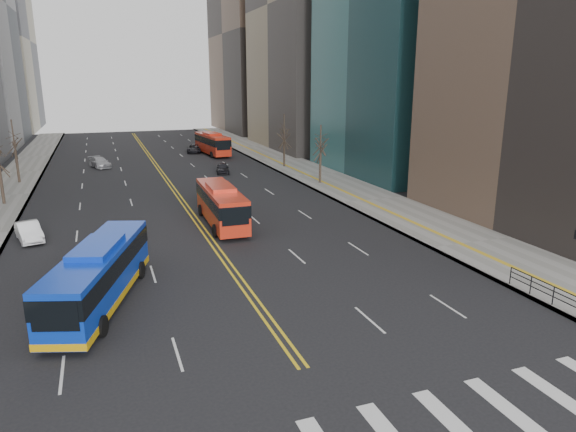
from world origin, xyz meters
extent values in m
cube|color=gray|center=(17.50, 45.00, 0.07)|extent=(7.00, 130.00, 0.15)
cube|color=gray|center=(-16.50, 45.00, 0.07)|extent=(5.00, 130.00, 0.15)
cube|color=silver|center=(3.55, 0.00, 0.01)|extent=(0.70, 4.00, 0.01)
cube|color=silver|center=(5.91, 0.00, 0.01)|extent=(0.70, 4.00, 0.01)
cube|color=silver|center=(8.27, 0.00, 0.01)|extent=(0.70, 4.00, 0.01)
cube|color=gold|center=(-0.20, 55.00, 0.01)|extent=(0.15, 100.00, 0.01)
cube|color=gold|center=(0.20, 55.00, 0.01)|extent=(0.15, 100.00, 0.01)
cube|color=gray|center=(30.00, 71.00, 23.00)|extent=(20.00, 26.00, 46.00)
cube|color=brown|center=(29.00, 103.00, 21.00)|extent=(18.00, 30.00, 42.00)
cube|color=black|center=(14.30, 6.00, 1.15)|extent=(0.04, 6.00, 0.04)
cylinder|color=black|center=(14.30, 6.00, 0.65)|extent=(0.06, 0.06, 1.00)
cylinder|color=black|center=(14.30, 7.50, 0.65)|extent=(0.06, 0.06, 1.00)
cylinder|color=black|center=(14.30, 9.00, 0.65)|extent=(0.06, 0.06, 1.00)
cylinder|color=#30231D|center=(-16.00, 41.00, 2.00)|extent=(0.28, 0.28, 4.00)
cylinder|color=#30231D|center=(-16.00, 52.00, 1.90)|extent=(0.28, 0.28, 3.80)
cylinder|color=#30231D|center=(16.00, 40.00, 1.75)|extent=(0.28, 0.28, 3.50)
cylinder|color=#30231D|center=(16.00, 52.00, 1.88)|extent=(0.28, 0.28, 3.75)
cube|color=#0C33BA|center=(-7.67, 14.55, 1.67)|extent=(5.77, 11.41, 2.65)
cube|color=black|center=(-7.67, 14.55, 2.21)|extent=(5.83, 11.44, 0.96)
cube|color=#0C33BA|center=(-7.67, 14.55, 3.10)|extent=(3.02, 4.32, 0.40)
cube|color=#D99E0B|center=(-7.67, 14.55, 0.55)|extent=(5.83, 11.44, 0.35)
cylinder|color=black|center=(-9.92, 11.51, 0.50)|extent=(0.60, 1.04, 1.00)
cylinder|color=black|center=(-7.69, 10.77, 0.50)|extent=(0.60, 1.04, 1.00)
cylinder|color=black|center=(-7.65, 18.34, 0.50)|extent=(0.60, 1.04, 1.00)
cylinder|color=black|center=(-5.42, 17.60, 0.50)|extent=(0.60, 1.04, 1.00)
cube|color=red|center=(1.75, 27.35, 1.66)|extent=(2.59, 10.29, 2.63)
cube|color=black|center=(1.75, 27.35, 2.20)|extent=(2.65, 10.31, 0.95)
cube|color=red|center=(1.75, 27.35, 3.08)|extent=(1.95, 3.63, 0.40)
cylinder|color=black|center=(0.50, 24.11, 0.50)|extent=(0.33, 1.01, 1.00)
cylinder|color=black|center=(2.83, 24.05, 0.50)|extent=(0.33, 1.01, 1.00)
cylinder|color=black|center=(0.67, 30.66, 0.50)|extent=(0.33, 1.01, 1.00)
cylinder|color=black|center=(3.00, 30.60, 0.50)|extent=(0.33, 1.01, 1.00)
cube|color=red|center=(9.48, 67.07, 1.74)|extent=(3.49, 10.96, 2.78)
cube|color=black|center=(9.48, 67.07, 2.29)|extent=(3.56, 10.99, 1.00)
cube|color=red|center=(9.48, 67.07, 3.23)|extent=(2.32, 3.94, 0.40)
cylinder|color=black|center=(8.60, 63.52, 0.50)|extent=(0.40, 1.02, 1.00)
cylinder|color=black|center=(11.03, 63.76, 0.50)|extent=(0.40, 1.02, 1.00)
cylinder|color=black|center=(7.92, 70.39, 0.50)|extent=(0.40, 1.02, 1.00)
cylinder|color=black|center=(10.36, 70.63, 0.50)|extent=(0.40, 1.02, 1.00)
imported|color=white|center=(-12.50, 28.01, 0.69)|extent=(2.47, 4.41, 1.38)
imported|color=black|center=(7.23, 50.48, 0.64)|extent=(2.14, 3.94, 1.27)
imported|color=#9A9A9F|center=(-7.29, 60.35, 0.68)|extent=(3.26, 5.05, 1.36)
imported|color=black|center=(7.13, 70.39, 0.64)|extent=(2.93, 4.92, 1.28)
camera|label=1|loc=(-7.04, -12.31, 11.50)|focal=32.00mm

